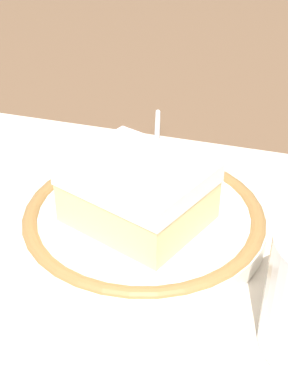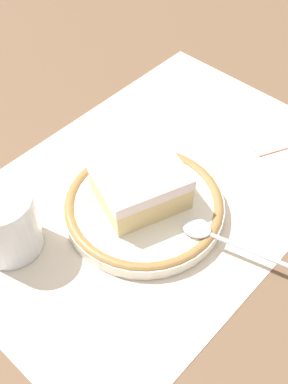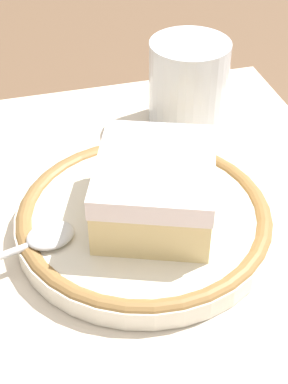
# 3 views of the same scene
# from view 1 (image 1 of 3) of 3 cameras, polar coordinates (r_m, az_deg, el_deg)

# --- Properties ---
(ground_plane) EXTENTS (2.40, 2.40, 0.00)m
(ground_plane) POSITION_cam_1_polar(r_m,az_deg,el_deg) (0.44, -4.81, -4.20)
(ground_plane) COLOR brown
(placemat) EXTENTS (0.51, 0.34, 0.00)m
(placemat) POSITION_cam_1_polar(r_m,az_deg,el_deg) (0.44, -4.81, -4.12)
(placemat) COLOR beige
(placemat) RESTS_ON ground_plane
(plate) EXTENTS (0.19, 0.19, 0.02)m
(plate) POSITION_cam_1_polar(r_m,az_deg,el_deg) (0.43, -0.00, -2.83)
(plate) COLOR silver
(plate) RESTS_ON placemat
(cake_slice) EXTENTS (0.12, 0.11, 0.05)m
(cake_slice) POSITION_cam_1_polar(r_m,az_deg,el_deg) (0.41, -0.62, -0.02)
(cake_slice) COLOR beige
(cake_slice) RESTS_ON plate
(spoon) EXTENTS (0.05, 0.12, 0.01)m
(spoon) POSITION_cam_1_polar(r_m,az_deg,el_deg) (0.50, 1.27, 3.79)
(spoon) COLOR silver
(spoon) RESTS_ON plate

